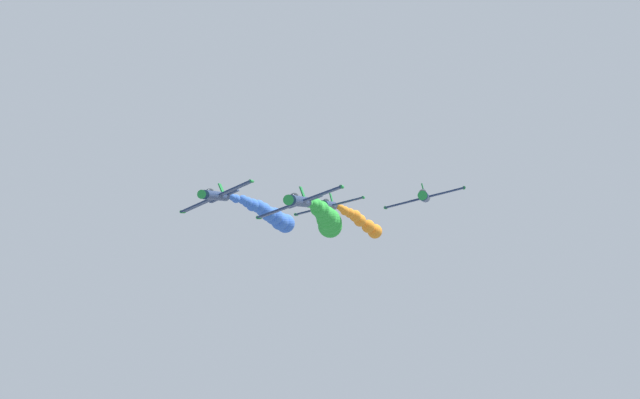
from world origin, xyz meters
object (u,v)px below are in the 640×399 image
(airplane_lead, at_px, (299,201))
(airplane_right_inner, at_px, (215,195))
(airplane_left_inner, at_px, (424,197))
(airplane_left_outer, at_px, (329,205))

(airplane_lead, distance_m, airplane_right_inner, 17.47)
(airplane_lead, distance_m, airplane_left_inner, 17.21)
(airplane_lead, distance_m, airplane_left_outer, 24.63)
(airplane_lead, height_order, airplane_left_outer, airplane_left_outer)
(airplane_right_inner, bearing_deg, airplane_lead, 135.12)
(airplane_lead, bearing_deg, airplane_right_inner, -44.88)
(airplane_left_outer, bearing_deg, airplane_lead, 91.17)
(airplane_right_inner, height_order, airplane_left_outer, airplane_right_inner)
(airplane_lead, xyz_separation_m, airplane_left_outer, (0.50, -24.63, 0.02))
(airplane_left_outer, bearing_deg, airplane_left_inner, 135.45)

